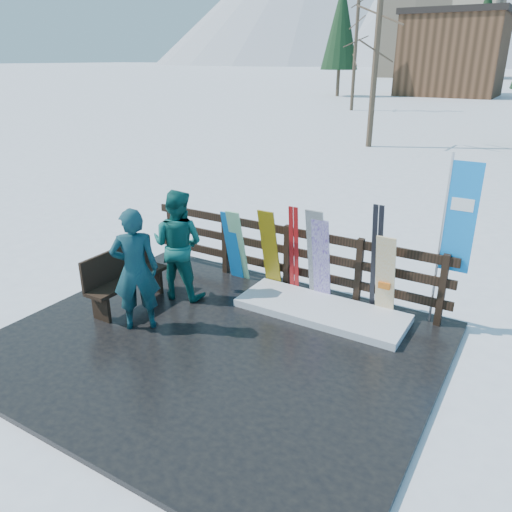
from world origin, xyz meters
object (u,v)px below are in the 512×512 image
Objects in this scene: snowboard_1 at (238,246)px; snowboard_4 at (316,256)px; rental_flag at (456,224)px; snowboard_3 at (321,261)px; snowboard_2 at (270,250)px; snowboard_0 at (232,246)px; person_front at (135,270)px; person_back at (178,245)px; bench at (124,275)px; snowboard_5 at (385,277)px.

snowboard_1 is 1.53m from snowboard_4.
snowboard_4 is at bearing -0.00° from snowboard_1.
snowboard_1 is 0.53× the size of rental_flag.
rental_flag is (1.91, 0.27, 0.87)m from snowboard_3.
rental_flag is at bearing 4.39° from snowboard_1.
rental_flag reaches higher than snowboard_2.
snowboard_0 is 0.90× the size of snowboard_2.
snowboard_0 is at bearing 180.00° from snowboard_1.
person_back is (-0.15, 1.15, -0.00)m from person_front.
snowboard_1 reaches higher than bench.
snowboard_5 is (1.15, 0.00, -0.11)m from snowboard_4.
snowboard_0 is 0.52× the size of rental_flag.
snowboard_3 is at bearing -165.92° from person_back.
snowboard_0 is at bearing 60.84° from bench.
snowboard_0 is 1.64m from snowboard_4.
snowboard_2 is at bearing 180.00° from snowboard_4.
snowboard_4 is 2.87m from person_front.
snowboard_1 is 1.16m from person_back.
person_back reaches higher than snowboard_4.
snowboard_1 is at bearing 57.96° from bench.
person_back reaches higher than snowboard_3.
snowboard_5 is 3.74m from person_front.
snowboard_0 is 0.12m from snowboard_1.
snowboard_5 is at bearing -0.00° from snowboard_0.
snowboard_1 is at bearing -180.00° from snowboard_3.
snowboard_3 is 0.80× the size of person_front.
person_front is (-1.03, -2.16, 0.20)m from snowboard_2.
bench is 0.93m from person_front.
person_back is at bearing -139.34° from snowboard_2.
snowboard_1 is at bearing -141.63° from person_front.
person_front reaches higher than bench.
person_front is (-0.37, -2.16, 0.25)m from snowboard_1.
snowboard_3 is 2.37m from person_back.
snowboard_2 is 1.07× the size of snowboard_5.
rental_flag reaches higher than snowboard_0.
snowboard_2 is at bearing 44.83° from bench.
snowboard_5 is (1.06, -0.00, -0.04)m from snowboard_3.
snowboard_5 is 0.54× the size of rental_flag.
snowboard_4 is (-0.09, -0.00, 0.07)m from snowboard_3.
snowboard_1 is 1.61m from snowboard_3.
snowboard_2 is 0.95m from snowboard_3.
bench is at bearing -135.17° from snowboard_2.
snowboard_3 is (0.95, 0.00, -0.00)m from snowboard_2.
snowboard_2 is 0.87m from snowboard_4.
snowboard_3 is at bearing 0.00° from snowboard_1.
bench is 1.00× the size of snowboard_2.
person_back reaches higher than bench.
person_front is at bearing -147.99° from rental_flag.
person_front is (0.71, -0.44, 0.42)m from bench.
snowboard_3 is at bearing 0.00° from snowboard_4.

